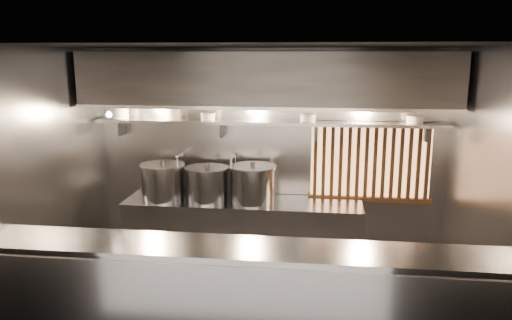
% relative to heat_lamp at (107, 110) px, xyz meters
% --- Properties ---
extents(floor, '(4.50, 4.50, 0.00)m').
position_rel_heat_lamp_xyz_m(floor, '(1.90, -0.85, -2.07)').
color(floor, black).
rests_on(floor, ground).
extents(ceiling, '(4.50, 4.50, 0.00)m').
position_rel_heat_lamp_xyz_m(ceiling, '(1.90, -0.85, 0.73)').
color(ceiling, black).
rests_on(ceiling, wall_back).
extents(wall_back, '(4.50, 0.00, 4.50)m').
position_rel_heat_lamp_xyz_m(wall_back, '(1.90, 0.65, -0.67)').
color(wall_back, gray).
rests_on(wall_back, floor).
extents(wall_left, '(0.00, 3.00, 3.00)m').
position_rel_heat_lamp_xyz_m(wall_left, '(-0.35, -0.85, -0.67)').
color(wall_left, gray).
rests_on(wall_left, floor).
extents(wall_right, '(0.00, 3.00, 3.00)m').
position_rel_heat_lamp_xyz_m(wall_right, '(4.15, -0.85, -0.67)').
color(wall_right, gray).
rests_on(wall_right, floor).
extents(serving_counter, '(4.50, 0.56, 1.13)m').
position_rel_heat_lamp_xyz_m(serving_counter, '(1.90, -1.81, -1.50)').
color(serving_counter, '#9F9FA4').
rests_on(serving_counter, floor).
extents(cooking_bench, '(3.00, 0.70, 0.90)m').
position_rel_heat_lamp_xyz_m(cooking_bench, '(1.60, 0.28, -1.62)').
color(cooking_bench, '#9F9FA4').
rests_on(cooking_bench, floor).
extents(bowl_shelf, '(4.40, 0.34, 0.04)m').
position_rel_heat_lamp_xyz_m(bowl_shelf, '(1.90, 0.47, -0.19)').
color(bowl_shelf, '#9F9FA4').
rests_on(bowl_shelf, wall_back).
extents(exhaust_hood, '(4.40, 0.81, 0.65)m').
position_rel_heat_lamp_xyz_m(exhaust_hood, '(1.90, 0.25, 0.36)').
color(exhaust_hood, '#2D2D30').
rests_on(exhaust_hood, ceiling).
extents(wood_screen, '(1.56, 0.09, 1.04)m').
position_rel_heat_lamp_xyz_m(wood_screen, '(3.20, 0.60, -0.69)').
color(wood_screen, '#FFAF72').
rests_on(wood_screen, wall_back).
extents(faucet_left, '(0.04, 0.30, 0.50)m').
position_rel_heat_lamp_xyz_m(faucet_left, '(0.75, 0.52, -0.76)').
color(faucet_left, silver).
rests_on(faucet_left, wall_back).
extents(faucet_right, '(0.04, 0.30, 0.50)m').
position_rel_heat_lamp_xyz_m(faucet_right, '(1.45, 0.52, -0.76)').
color(faucet_right, silver).
rests_on(faucet_right, wall_back).
extents(heat_lamp, '(0.25, 0.35, 0.20)m').
position_rel_heat_lamp_xyz_m(heat_lamp, '(0.00, 0.00, 0.00)').
color(heat_lamp, '#9F9FA4').
rests_on(heat_lamp, exhaust_hood).
extents(pendant_bulb, '(0.09, 0.09, 0.19)m').
position_rel_heat_lamp_xyz_m(pendant_bulb, '(1.80, 0.35, -0.11)').
color(pendant_bulb, '#2D2D30').
rests_on(pendant_bulb, exhaust_hood).
extents(stock_pot_left, '(0.70, 0.70, 0.50)m').
position_rel_heat_lamp_xyz_m(stock_pot_left, '(0.58, 0.24, -0.94)').
color(stock_pot_left, '#9F9FA4').
rests_on(stock_pot_left, cooking_bench).
extents(stock_pot_mid, '(0.62, 0.62, 0.47)m').
position_rel_heat_lamp_xyz_m(stock_pot_mid, '(1.15, 0.25, -0.95)').
color(stock_pot_mid, '#9F9FA4').
rests_on(stock_pot_mid, cooking_bench).
extents(stock_pot_right, '(0.60, 0.60, 0.51)m').
position_rel_heat_lamp_xyz_m(stock_pot_right, '(1.73, 0.25, -0.93)').
color(stock_pot_right, '#9F9FA4').
rests_on(stock_pot_right, cooking_bench).
extents(bowl_stack_0, '(0.24, 0.24, 0.17)m').
position_rel_heat_lamp_xyz_m(bowl_stack_0, '(-0.04, 0.47, -0.08)').
color(bowl_stack_0, white).
rests_on(bowl_stack_0, bowl_shelf).
extents(bowl_stack_1, '(0.20, 0.20, 0.17)m').
position_rel_heat_lamp_xyz_m(bowl_stack_1, '(0.67, 0.47, -0.08)').
color(bowl_stack_1, white).
rests_on(bowl_stack_1, bowl_shelf).
extents(bowl_stack_2, '(0.20, 0.20, 0.09)m').
position_rel_heat_lamp_xyz_m(bowl_stack_2, '(1.13, 0.47, -0.12)').
color(bowl_stack_2, white).
rests_on(bowl_stack_2, bowl_shelf).
extents(bowl_stack_3, '(0.21, 0.21, 0.09)m').
position_rel_heat_lamp_xyz_m(bowl_stack_3, '(2.40, 0.47, -0.12)').
color(bowl_stack_3, white).
rests_on(bowl_stack_3, bowl_shelf).
extents(bowl_stack_4, '(0.22, 0.22, 0.09)m').
position_rel_heat_lamp_xyz_m(bowl_stack_4, '(3.69, 0.47, -0.12)').
color(bowl_stack_4, white).
rests_on(bowl_stack_4, bowl_shelf).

